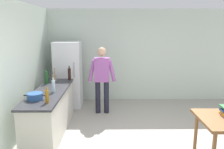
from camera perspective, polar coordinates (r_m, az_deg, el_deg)
wall_back at (r=6.76m, az=5.85°, el=4.82°), size 6.40×0.12×2.70m
wall_left at (r=4.37m, az=-25.62°, el=-0.31°), size 0.12×5.60×2.70m
kitchen_counter at (r=4.95m, az=-15.34°, el=-9.00°), size 0.64×2.20×0.90m
refrigerator at (r=6.31m, az=-11.05°, el=-0.01°), size 0.70×0.67×1.80m
person at (r=5.65m, az=-2.57°, el=-0.39°), size 0.70×0.22×1.70m
cooking_pot at (r=4.31m, az=-19.03°, el=-5.27°), size 0.40×0.28×0.12m
utensil_jar at (r=5.64m, az=-14.52°, el=-0.78°), size 0.11×0.11×0.32m
bottle_wine_green at (r=5.40m, az=-16.34°, el=-0.74°), size 0.08×0.08×0.34m
bottle_wine_dark at (r=5.69m, az=-10.78°, el=0.20°), size 0.08×0.08×0.34m
bottle_water_clear at (r=4.67m, az=-14.66°, el=-2.87°), size 0.07×0.07×0.30m
bottle_oil_amber at (r=4.06m, az=-16.23°, el=-5.34°), size 0.06×0.06×0.28m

